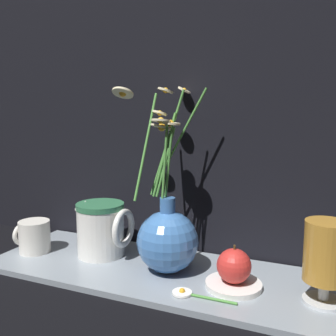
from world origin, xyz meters
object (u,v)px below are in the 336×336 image
Objects in this scene: vase_with_flowers at (169,236)px; tea_glass at (326,254)px; yellow_mug at (34,236)px; orange_fruit at (234,266)px; ceramic_pitcher at (102,227)px.

vase_with_flowers reaches higher than tea_glass.
vase_with_flowers is 4.70× the size of yellow_mug.
yellow_mug is 0.47m from orange_fruit.
orange_fruit is at bearing -178.54° from tea_glass.
ceramic_pitcher is 1.83× the size of orange_fruit.
ceramic_pitcher reaches higher than yellow_mug.
yellow_mug is at bearing -164.31° from ceramic_pitcher.
vase_with_flowers is 0.18m from ceramic_pitcher.
ceramic_pitcher is 0.47m from tea_glass.
vase_with_flowers is at bearing 176.74° from tea_glass.
tea_glass is at bearing 1.46° from orange_fruit.
yellow_mug is 1.12× the size of orange_fruit.
vase_with_flowers is 2.88× the size of ceramic_pitcher.
orange_fruit reaches higher than yellow_mug.
yellow_mug is 0.61× the size of ceramic_pitcher.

